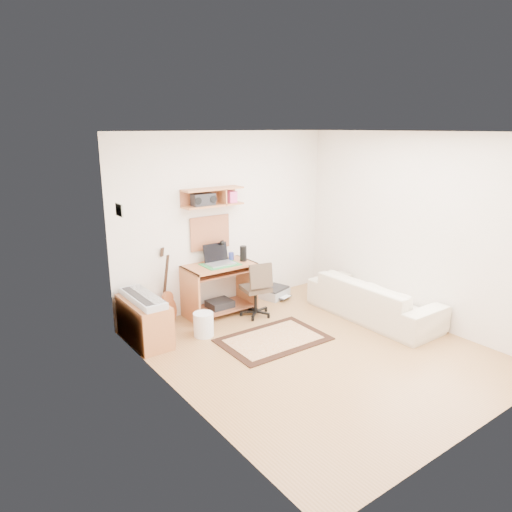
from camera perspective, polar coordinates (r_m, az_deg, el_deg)
floor at (r=5.93m, az=7.32°, el=-11.39°), size 3.60×4.00×0.01m
ceiling at (r=5.30m, az=8.31°, el=14.71°), size 3.60×4.00×0.01m
back_wall at (r=7.01m, az=-3.62°, el=4.24°), size 3.60×0.01×2.60m
left_wall at (r=4.45m, az=-9.28°, el=-2.52°), size 0.01×4.00×2.60m
right_wall at (r=6.82m, az=18.84°, el=3.11°), size 0.01×4.00×2.60m
wall_shelf at (r=6.68m, az=-5.26°, el=7.13°), size 0.90×0.25×0.26m
cork_board at (r=6.86m, az=-5.61°, el=2.84°), size 0.64×0.03×0.49m
wall_photo at (r=5.71m, az=-16.23°, el=5.37°), size 0.02×0.20×0.15m
desk at (r=6.86m, az=-4.44°, el=-4.04°), size 1.00×0.55×0.75m
laptop at (r=6.70m, az=-4.38°, el=0.14°), size 0.39×0.39×0.29m
speaker at (r=6.88m, az=-1.55°, el=0.30°), size 0.10×0.10×0.22m
desk_lamp at (r=6.91m, az=-3.96°, el=0.73°), size 0.11×0.11×0.32m
pencil_cup at (r=6.96m, az=-3.02°, el=-0.02°), size 0.08×0.08×0.11m
boombox at (r=6.60m, az=-6.43°, el=6.82°), size 0.32×0.15×0.17m
rug at (r=6.16m, az=2.12°, el=-10.06°), size 1.36×0.92×0.02m
task_chair at (r=6.76m, az=-0.05°, el=-3.94°), size 0.50×0.50×0.83m
cabinet at (r=6.17m, az=-13.38°, el=-7.71°), size 0.40×0.90×0.55m
music_keyboard at (r=6.06m, az=-13.57°, el=-4.97°), size 0.28×0.89×0.08m
guitar at (r=6.59m, az=-10.69°, el=-3.64°), size 0.33×0.28×1.07m
waste_basket at (r=6.25m, az=-6.38°, el=-8.24°), size 0.31×0.31×0.32m
printer at (r=7.58m, az=2.26°, el=-4.41°), size 0.50×0.44×0.16m
sofa at (r=6.90m, az=14.10°, el=-4.28°), size 0.57×1.96×0.77m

